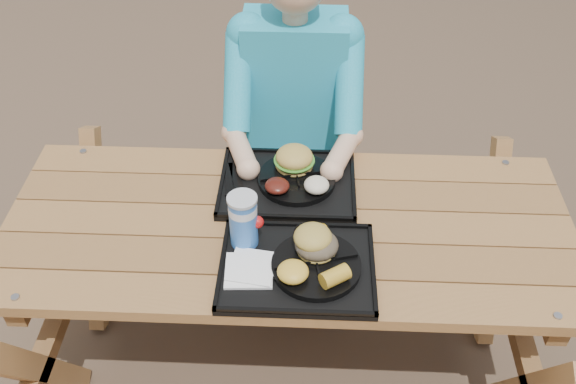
{
  "coord_description": "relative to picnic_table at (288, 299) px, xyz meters",
  "views": [
    {
      "loc": [
        0.06,
        -1.46,
        2.15
      ],
      "look_at": [
        0.0,
        0.0,
        0.88
      ],
      "focal_mm": 40.0,
      "sensor_mm": 36.0,
      "label": 1
    }
  ],
  "objects": [
    {
      "name": "tray_near",
      "position": [
        0.04,
        -0.2,
        0.39
      ],
      "size": [
        0.45,
        0.35,
        0.02
      ],
      "primitive_type": "cube",
      "color": "black",
      "rests_on": "picnic_table"
    },
    {
      "name": "ground",
      "position": [
        0.0,
        0.0,
        -0.38
      ],
      "size": [
        60.0,
        60.0,
        0.0
      ],
      "primitive_type": "plane",
      "color": "#999999",
      "rests_on": "ground"
    },
    {
      "name": "plate_far",
      "position": [
        0.02,
        0.18,
        0.41
      ],
      "size": [
        0.26,
        0.26,
        0.02
      ],
      "primitive_type": "cylinder",
      "color": "black",
      "rests_on": "tray_far"
    },
    {
      "name": "condiment_bbq",
      "position": [
        0.05,
        -0.08,
        0.41
      ],
      "size": [
        0.05,
        0.05,
        0.03
      ],
      "primitive_type": "cylinder",
      "color": "black",
      "rests_on": "tray_near"
    },
    {
      "name": "diner",
      "position": [
        -0.0,
        0.63,
        0.27
      ],
      "size": [
        0.48,
        0.84,
        1.28
      ],
      "primitive_type": null,
      "color": "#1982B3",
      "rests_on": "ground"
    },
    {
      "name": "sandwich",
      "position": [
        0.09,
        -0.15,
        0.48
      ],
      "size": [
        0.12,
        0.12,
        0.12
      ],
      "primitive_type": null,
      "color": "gold",
      "rests_on": "plate_near"
    },
    {
      "name": "baked_beans",
      "position": [
        -0.04,
        0.11,
        0.43
      ],
      "size": [
        0.08,
        0.08,
        0.04
      ],
      "primitive_type": "ellipsoid",
      "color": "#501710",
      "rests_on": "plate_far"
    },
    {
      "name": "napkin_stack",
      "position": [
        -0.1,
        -0.23,
        0.4
      ],
      "size": [
        0.14,
        0.14,
        0.02
      ],
      "primitive_type": "cube",
      "rotation": [
        0.0,
        0.0,
        0.05
      ],
      "color": "white",
      "rests_on": "tray_near"
    },
    {
      "name": "burger",
      "position": [
        0.01,
        0.24,
        0.47
      ],
      "size": [
        0.13,
        0.13,
        0.11
      ],
      "primitive_type": null,
      "color": "gold",
      "rests_on": "plate_far"
    },
    {
      "name": "mac_cheese",
      "position": [
        0.03,
        -0.26,
        0.44
      ],
      "size": [
        0.09,
        0.09,
        0.04
      ],
      "primitive_type": "ellipsoid",
      "color": "yellow",
      "rests_on": "plate_near"
    },
    {
      "name": "corn_cob",
      "position": [
        0.14,
        -0.27,
        0.44
      ],
      "size": [
        0.11,
        0.11,
        0.05
      ],
      "primitive_type": null,
      "rotation": [
        0.0,
        0.0,
        0.58
      ],
      "color": "gold",
      "rests_on": "plate_near"
    },
    {
      "name": "picnic_table",
      "position": [
        0.0,
        0.0,
        0.0
      ],
      "size": [
        1.8,
        1.49,
        0.75
      ],
      "primitive_type": null,
      "color": "#999999",
      "rests_on": "ground"
    },
    {
      "name": "potato_salad",
      "position": [
        0.09,
        0.11,
        0.44
      ],
      "size": [
        0.08,
        0.08,
        0.05
      ],
      "primitive_type": "ellipsoid",
      "color": "#EFE5CB",
      "rests_on": "plate_far"
    },
    {
      "name": "condiment_mustard",
      "position": [
        0.1,
        -0.07,
        0.41
      ],
      "size": [
        0.05,
        0.05,
        0.03
      ],
      "primitive_type": "cylinder",
      "color": "#F0AA1A",
      "rests_on": "tray_near"
    },
    {
      "name": "plate_near",
      "position": [
        0.09,
        -0.2,
        0.41
      ],
      "size": [
        0.26,
        0.26,
        0.02
      ],
      "primitive_type": "cylinder",
      "color": "black",
      "rests_on": "tray_near"
    },
    {
      "name": "soda_cup",
      "position": [
        -0.13,
        -0.11,
        0.48
      ],
      "size": [
        0.08,
        0.08,
        0.17
      ],
      "primitive_type": "cylinder",
      "color": "blue",
      "rests_on": "tray_near"
    },
    {
      "name": "cutlery_far",
      "position": [
        -0.18,
        0.19,
        0.4
      ],
      "size": [
        0.07,
        0.17,
        0.01
      ],
      "primitive_type": "cube",
      "rotation": [
        0.0,
        0.0,
        0.27
      ],
      "color": "black",
      "rests_on": "tray_far"
    },
    {
      "name": "tray_far",
      "position": [
        -0.01,
        0.17,
        0.39
      ],
      "size": [
        0.45,
        0.35,
        0.02
      ],
      "primitive_type": "cube",
      "color": "black",
      "rests_on": "picnic_table"
    }
  ]
}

